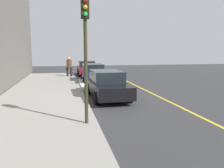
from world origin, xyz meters
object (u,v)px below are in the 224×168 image
object	(u,v)px
parked_car_red	(87,68)
traffic_light_pole	(85,39)
pedestrian_brown_coat	(69,66)
parked_car_black	(107,84)
parked_car_navy	(93,73)

from	to	relation	value
parked_car_red	traffic_light_pole	xyz separation A→B (m)	(17.08, -1.68, 2.25)
parked_car_red	traffic_light_pole	distance (m)	17.32
pedestrian_brown_coat	parked_car_red	bearing A→B (deg)	136.00
parked_car_black	pedestrian_brown_coat	xyz separation A→B (m)	(-10.26, -1.81, 0.37)
parked_car_red	pedestrian_brown_coat	bearing A→B (deg)	-44.00
traffic_light_pole	pedestrian_brown_coat	bearing A→B (deg)	-179.28
parked_car_navy	parked_car_black	world-z (taller)	same
parked_car_black	pedestrian_brown_coat	bearing A→B (deg)	-169.98
parked_car_red	parked_car_navy	xyz separation A→B (m)	(5.52, -0.01, 0.00)
parked_car_black	pedestrian_brown_coat	distance (m)	10.42
pedestrian_brown_coat	parked_car_black	bearing A→B (deg)	10.02
parked_car_red	parked_car_navy	size ratio (longest dim) A/B	0.93
pedestrian_brown_coat	traffic_light_pole	world-z (taller)	traffic_light_pole
traffic_light_pole	parked_car_black	bearing A→B (deg)	161.65
parked_car_navy	parked_car_black	distance (m)	6.68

